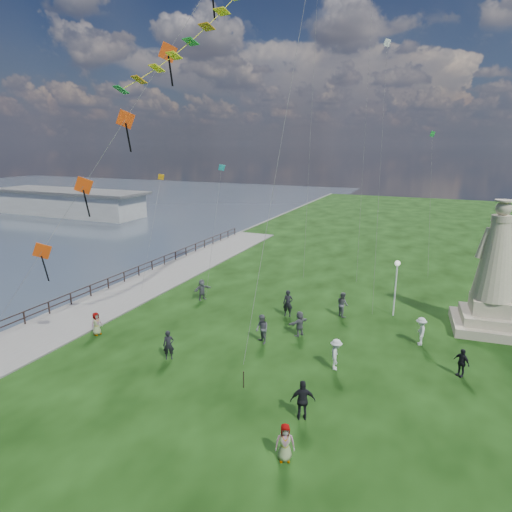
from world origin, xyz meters
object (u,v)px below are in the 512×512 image
at_px(pier_pavilion, 70,202).
at_px(person_5, 202,290).
at_px(person_8, 421,331).
at_px(person_4, 285,443).
at_px(lamppost, 396,276).
at_px(person_0, 169,345).
at_px(person_3, 303,400).
at_px(person_9, 461,362).
at_px(statue, 493,283).
at_px(person_6, 288,303).
at_px(person_1, 262,329).
at_px(person_10, 96,324).
at_px(person_2, 336,354).
at_px(person_7, 343,304).
at_px(person_11, 300,324).

height_order(pier_pavilion, person_5, pier_pavilion).
bearing_deg(person_8, person_4, -26.39).
height_order(pier_pavilion, person_8, pier_pavilion).
height_order(lamppost, person_0, lamppost).
distance_m(person_0, person_5, 9.63).
distance_m(person_3, person_9, 9.47).
xyz_separation_m(statue, lamppost, (-5.91, -0.00, -0.30)).
bearing_deg(person_6, person_9, -27.50).
xyz_separation_m(person_0, person_8, (13.00, 7.63, 0.03)).
xyz_separation_m(pier_pavilion, person_4, (56.13, -42.97, -1.06)).
relative_size(pier_pavilion, person_8, 17.10).
height_order(person_1, person_10, person_1).
xyz_separation_m(person_2, person_7, (-1.30, 7.53, 0.02)).
bearing_deg(person_7, person_11, 112.71).
distance_m(person_7, person_8, 5.91).
xyz_separation_m(statue, person_8, (-3.91, -4.10, -2.36)).
bearing_deg(statue, person_8, -138.59).
relative_size(person_6, person_7, 1.07).
relative_size(pier_pavilion, person_4, 19.19).
height_order(person_0, person_5, person_0).
bearing_deg(person_8, person_10, -78.40).
bearing_deg(pier_pavilion, person_6, -29.71).
relative_size(person_4, person_9, 1.00).
distance_m(person_4, person_5, 18.48).
distance_m(statue, person_9, 7.75).
relative_size(person_1, person_9, 1.18).
distance_m(person_3, person_5, 16.39).
height_order(person_1, person_8, person_1).
distance_m(person_6, person_11, 3.26).
relative_size(person_1, person_6, 0.96).
bearing_deg(lamppost, person_2, -102.61).
bearing_deg(person_1, person_10, -123.57).
bearing_deg(person_0, person_9, -15.36).
height_order(lamppost, person_4, lamppost).
bearing_deg(person_0, statue, 2.55).
bearing_deg(person_4, person_11, 81.09).
relative_size(person_4, person_5, 0.95).
bearing_deg(person_5, person_10, -173.11).
distance_m(pier_pavilion, person_6, 59.24).
relative_size(person_0, person_2, 0.97).
distance_m(pier_pavilion, person_5, 52.78).
xyz_separation_m(person_5, person_11, (9.05, -3.20, -0.00)).
distance_m(person_4, person_7, 15.21).
relative_size(statue, person_10, 5.71).
bearing_deg(lamppost, person_7, -155.01).
xyz_separation_m(person_3, person_8, (4.35, 9.89, -0.06)).
bearing_deg(person_3, person_9, -156.60).
bearing_deg(person_0, person_2, -15.72).
bearing_deg(person_10, person_6, -40.05).
height_order(person_3, person_10, person_3).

